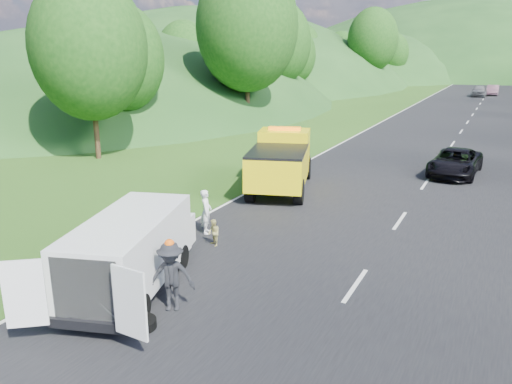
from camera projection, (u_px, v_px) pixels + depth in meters
The scene contains 15 objects.
ground at pixel (284, 243), 16.58m from camera, with size 320.00×320.00×0.00m, color #38661E.
road_surface at pixel (473, 115), 49.64m from camera, with size 14.00×200.00×0.02m, color black.
tree_line_left at pixel (327, 92), 76.35m from camera, with size 14.00×140.00×14.00m, color #2D5B1B, non-canonical shape.
tow_truck at pixel (281, 161), 22.70m from camera, with size 4.05×6.72×2.72m.
white_van at pixel (132, 249), 13.07m from camera, with size 4.07×6.27×2.06m.
woman at pixel (207, 233), 17.49m from camera, with size 0.57×0.42×1.56m, color silver.
child at pixel (214, 246), 16.34m from camera, with size 0.43×0.34×0.89m, color tan.
worker at pixel (173, 310), 12.32m from camera, with size 1.14×0.65×1.76m, color black.
suitcase at pixel (163, 221), 17.93m from camera, with size 0.34×0.19×0.55m, color #4E4F3B.
spare_tire at pixel (141, 328), 11.50m from camera, with size 0.73×0.73×0.20m, color black.
passing_suv at pixel (454, 175), 25.64m from camera, with size 2.20×4.77×1.33m, color black.
dist_car_a at pixel (479, 97), 69.34m from camera, with size 1.85×4.59×1.56m, color #515357.
dist_car_b at pixel (492, 95), 71.43m from camera, with size 1.51×4.33×1.43m, color #634250.
dist_car_c at pixel (489, 84), 95.93m from camera, with size 2.11×5.18×1.50m, color #A05050.
dist_car_d at pixel (510, 80), 110.41m from camera, with size 1.85×4.59×1.56m, color #703B6B.
Camera 1 is at (6.14, -14.25, 6.17)m, focal length 35.00 mm.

